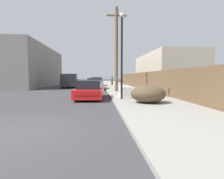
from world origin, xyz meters
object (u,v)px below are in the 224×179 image
discarded_fridge (124,91)px  car_parked_mid (95,84)px  pickup_truck (70,81)px  utility_pole (117,48)px  car_parked_far (97,82)px  brush_pile (148,94)px  pedestrian (112,80)px  street_lamp (122,50)px  parked_sports_car_red (90,90)px

discarded_fridge → car_parked_mid: 8.87m
car_parked_mid → pickup_truck: size_ratio=0.84×
pickup_truck → utility_pole: utility_pole is taller
discarded_fridge → pickup_truck: bearing=110.9°
car_parked_far → brush_pile: (2.86, -18.62, -0.06)m
car_parked_far → pedestrian: bearing=39.1°
discarded_fridge → utility_pole: utility_pole is taller
brush_pile → pickup_truck: bearing=113.0°
pickup_truck → pedestrian: 8.19m
car_parked_far → discarded_fridge: bearing=-81.4°
brush_pile → street_lamp: bearing=126.4°
car_parked_mid → car_parked_far: size_ratio=1.05×
car_parked_mid → pickup_truck: bearing=136.3°
car_parked_far → parked_sports_car_red: bearing=-89.9°
car_parked_mid → street_lamp: (1.78, -9.88, 2.46)m
street_lamp → utility_pole: bearing=87.3°
pedestrian → brush_pile: bearing=-89.2°
street_lamp → brush_pile: street_lamp is taller
utility_pole → discarded_fridge: bearing=-88.7°
utility_pole → pickup_truck: bearing=124.8°
parked_sports_car_red → brush_pile: bearing=-38.7°
street_lamp → pedestrian: 19.13m
discarded_fridge → pickup_truck: 13.52m
utility_pole → brush_pile: 8.11m
discarded_fridge → car_parked_far: size_ratio=0.39×
car_parked_far → pickup_truck: 4.96m
car_parked_far → street_lamp: 17.25m
parked_sports_car_red → pedestrian: pedestrian is taller
street_lamp → pedestrian: (0.90, 18.99, -2.14)m
car_parked_far → pedestrian: size_ratio=2.66×
pickup_truck → utility_pole: size_ratio=0.70×
discarded_fridge → car_parked_mid: (-2.14, 8.61, 0.14)m
pickup_truck → parked_sports_car_red: bearing=102.7°
car_parked_far → pedestrian: pedestrian is taller
pickup_truck → pedestrian: size_ratio=3.33×
car_parked_mid → street_lamp: size_ratio=0.88×
discarded_fridge → street_lamp: 2.93m
utility_pole → brush_pile: (0.93, -7.26, -3.49)m
car_parked_mid → street_lamp: bearing=-76.8°
discarded_fridge → brush_pile: (0.83, -2.90, 0.12)m
pickup_truck → utility_pole: bearing=122.6°
car_parked_far → pickup_truck: size_ratio=0.80×
discarded_fridge → car_parked_far: car_parked_far is taller
brush_pile → parked_sports_car_red: bearing=137.5°
pickup_truck → pedestrian: bearing=-140.8°
pickup_truck → discarded_fridge: bearing=112.3°
pickup_truck → street_lamp: 14.70m
car_parked_far → utility_pole: bearing=-79.1°
parked_sports_car_red → pedestrian: size_ratio=2.60×
utility_pole → brush_pile: utility_pole is taller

